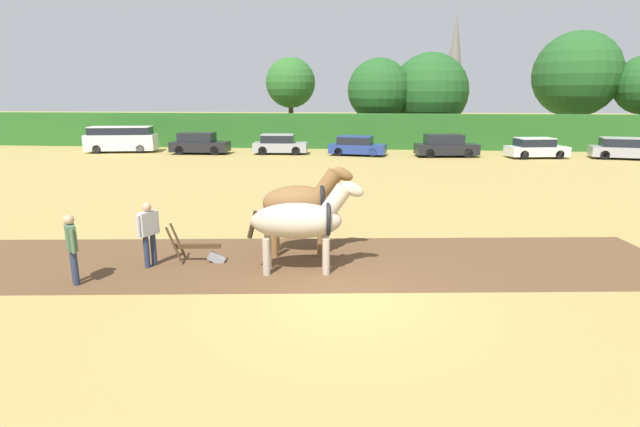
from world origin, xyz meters
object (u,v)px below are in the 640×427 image
at_px(tree_left, 379,90).
at_px(parked_car_far_right, 622,149).
at_px(draft_horse_lead_right, 302,203).
at_px(parked_van, 121,139).
at_px(farmer_onlooker_left, 72,244).
at_px(plow, 202,251).
at_px(parked_car_right, 536,148).
at_px(farmer_beside_team, 303,209).
at_px(parked_car_left, 199,144).
at_px(draft_horse_lead_left, 301,220).
at_px(farmer_at_plow, 148,230).
at_px(parked_car_center_right, 446,146).
at_px(tree_center_left, 430,92).
at_px(parked_car_center_left, 280,144).
at_px(church_spire, 454,70).
at_px(tree_center, 577,75).
at_px(parked_car_center, 357,146).
at_px(tree_far_left, 291,83).

xyz_separation_m(tree_left, parked_car_far_right, (16.77, -9.37, -4.05)).
relative_size(draft_horse_lead_right, parked_van, 0.48).
bearing_deg(farmer_onlooker_left, parked_car_far_right, 8.96).
height_order(plow, parked_car_far_right, parked_car_far_right).
xyz_separation_m(draft_horse_lead_right, parked_car_right, (13.36, 23.31, -0.77)).
xyz_separation_m(farmer_beside_team, parked_car_far_right, (19.34, 21.64, -0.17)).
relative_size(tree_left, parked_car_far_right, 1.72).
distance_m(farmer_beside_team, parked_van, 28.07).
bearing_deg(parked_car_right, parked_car_left, 169.46).
distance_m(draft_horse_lead_left, farmer_beside_team, 3.20).
height_order(farmer_at_plow, parked_car_center_right, farmer_at_plow).
height_order(tree_center_left, parked_car_center_left, tree_center_left).
relative_size(draft_horse_lead_right, farmer_at_plow, 1.56).
height_order(church_spire, plow, church_spire).
relative_size(tree_left, tree_center, 0.77).
bearing_deg(farmer_onlooker_left, plow, -1.94).
bearing_deg(draft_horse_lead_right, parked_car_center, 81.23).
height_order(tree_center_left, draft_horse_lead_left, tree_center_left).
relative_size(tree_far_left, farmer_beside_team, 4.96).
bearing_deg(tree_center_left, parked_car_center_right, -89.06).
xyz_separation_m(tree_center, farmer_onlooker_left, (-24.83, -37.73, -5.14)).
bearing_deg(church_spire, tree_center_left, -103.23).
bearing_deg(parked_car_center_left, plow, -87.78).
bearing_deg(tree_left, farmer_beside_team, -94.75).
bearing_deg(parked_car_center, draft_horse_lead_right, -82.27).
xyz_separation_m(parked_van, parked_car_right, (30.84, -0.53, -0.33)).
xyz_separation_m(plow, parked_car_center, (3.30, 24.67, 0.37)).
relative_size(farmer_beside_team, parked_car_center_right, 0.34).
height_order(farmer_onlooker_left, parked_car_center_right, farmer_onlooker_left).
height_order(parked_car_center_left, parked_car_right, parked_car_center_left).
relative_size(parked_van, parked_car_left, 1.26).
bearing_deg(plow, tree_far_left, 88.27).
relative_size(tree_center, plow, 6.52).
relative_size(farmer_at_plow, parked_van, 0.31).
bearing_deg(tree_left, parked_car_center, -99.98).
height_order(parked_car_left, parked_car_far_right, parked_car_left).
relative_size(farmer_onlooker_left, parked_car_center_left, 0.41).
height_order(farmer_onlooker_left, parked_car_center, farmer_onlooker_left).
distance_m(parked_car_left, parked_car_center_right, 18.26).
distance_m(tree_center, parked_car_center, 22.80).
bearing_deg(tree_far_left, plow, -84.84).
bearing_deg(parked_car_far_right, draft_horse_lead_left, -116.39).
height_order(tree_far_left, church_spire, church_spire).
bearing_deg(tree_center_left, draft_horse_lead_right, -101.61).
relative_size(draft_horse_lead_right, farmer_beside_team, 1.70).
height_order(parked_car_center_left, parked_car_center, parked_car_center_left).
bearing_deg(church_spire, draft_horse_lead_left, -101.83).
distance_m(tree_center, draft_horse_lead_right, 40.41).
relative_size(farmer_beside_team, farmer_onlooker_left, 0.92).
height_order(plow, farmer_at_plow, farmer_at_plow).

